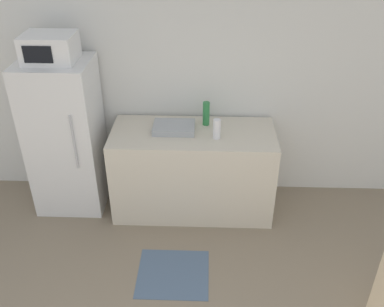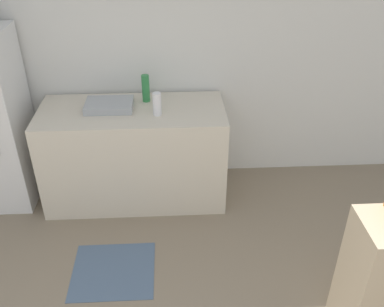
# 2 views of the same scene
# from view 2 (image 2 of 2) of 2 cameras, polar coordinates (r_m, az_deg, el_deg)

# --- Properties ---
(wall_back) EXTENTS (8.00, 0.06, 2.60)m
(wall_back) POSITION_cam_2_polar(r_m,az_deg,el_deg) (3.82, -6.04, 14.27)
(wall_back) COLOR silver
(wall_back) RESTS_ON ground_plane
(counter) EXTENTS (1.57, 0.68, 0.88)m
(counter) POSITION_cam_2_polar(r_m,az_deg,el_deg) (3.83, -7.61, -0.07)
(counter) COLOR beige
(counter) RESTS_ON ground_plane
(sink_basin) EXTENTS (0.39, 0.28, 0.06)m
(sink_basin) POSITION_cam_2_polar(r_m,az_deg,el_deg) (3.65, -10.97, 6.35)
(sink_basin) COLOR #9EA3A8
(sink_basin) RESTS_ON counter
(bottle_tall) EXTENTS (0.07, 0.07, 0.24)m
(bottle_tall) POSITION_cam_2_polar(r_m,az_deg,el_deg) (3.70, -6.19, 8.63)
(bottle_tall) COLOR #2D7F42
(bottle_tall) RESTS_ON counter
(bottle_short) EXTENTS (0.07, 0.07, 0.19)m
(bottle_short) POSITION_cam_2_polar(r_m,az_deg,el_deg) (3.47, -4.68, 6.60)
(bottle_short) COLOR silver
(bottle_short) RESTS_ON counter
(kitchen_rug) EXTENTS (0.61, 0.56, 0.01)m
(kitchen_rug) POSITION_cam_2_polar(r_m,az_deg,el_deg) (3.38, -10.44, -15.10)
(kitchen_rug) COLOR slate
(kitchen_rug) RESTS_ON ground_plane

